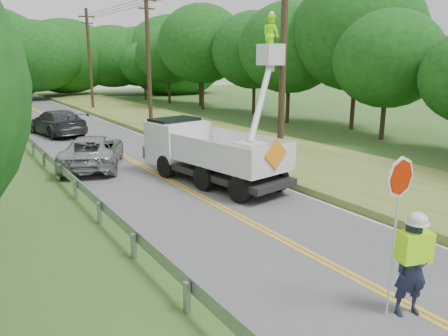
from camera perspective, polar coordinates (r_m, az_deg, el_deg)
ground at (r=11.20m, az=17.27°, el=-13.89°), size 140.00×140.00×0.00m
road at (r=22.25m, az=-11.15°, el=0.52°), size 7.20×96.00×0.03m
guardrail at (r=21.92m, az=-21.91°, el=1.01°), size 0.18×48.00×0.77m
utility_poles at (r=26.50m, az=-3.82°, el=14.37°), size 1.60×43.30×10.00m
tall_grass_verge at (r=25.58m, az=3.77°, el=2.84°), size 7.00×96.00×0.30m
treeline_right at (r=38.59m, az=5.75°, el=15.49°), size 11.98×55.11×11.18m
treeline_horizon at (r=62.87m, az=-24.81°, el=13.19°), size 58.18×14.85×12.20m
flagger at (r=9.68m, az=23.52°, el=-11.10°), size 1.25×0.71×3.35m
bucket_truck at (r=19.02m, az=-2.66°, el=3.30°), size 5.04×7.43×6.95m
suv_silver at (r=21.99m, az=-16.85°, el=2.11°), size 4.63×6.16×1.55m
suv_darkgrey at (r=32.34m, az=-21.13°, el=5.61°), size 3.40×6.29×1.73m
stop_sign_permanent at (r=26.26m, az=-25.95°, el=4.58°), size 0.47×0.08×2.21m
yard_sign at (r=17.93m, az=22.17°, el=-1.94°), size 0.46×0.21×0.70m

